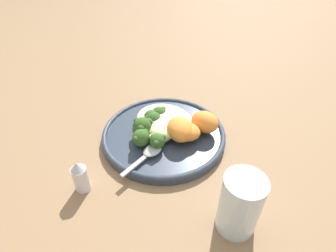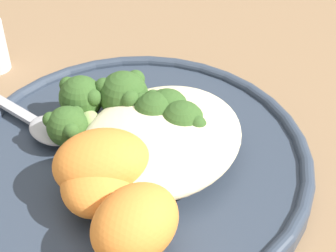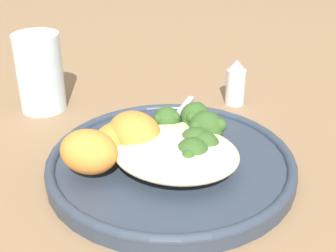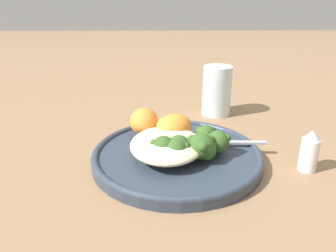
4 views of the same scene
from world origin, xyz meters
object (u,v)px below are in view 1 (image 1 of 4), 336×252
(quinoa_mound, at_px, (165,120))
(sweet_potato_chunk_2, at_px, (186,131))
(broccoli_stalk_5, at_px, (148,137))
(sweet_potato_chunk_0, at_px, (205,122))
(sweet_potato_chunk_1, at_px, (180,129))
(broccoli_stalk_3, at_px, (146,127))
(broccoli_stalk_2, at_px, (155,121))
(salt_shaker, at_px, (80,176))
(broccoli_stalk_4, at_px, (147,130))
(broccoli_stalk_6, at_px, (162,138))
(spoon, at_px, (150,152))
(broccoli_stalk_0, at_px, (162,117))
(broccoli_stalk_1, at_px, (157,121))
(plate, at_px, (164,134))
(water_glass, at_px, (240,204))

(quinoa_mound, bearing_deg, sweet_potato_chunk_2, -5.37)
(broccoli_stalk_5, distance_m, sweet_potato_chunk_0, 0.13)
(sweet_potato_chunk_1, bearing_deg, broccoli_stalk_3, -151.34)
(broccoli_stalk_2, xyz_separation_m, salt_shaker, (-0.01, -0.21, -0.01))
(broccoli_stalk_3, bearing_deg, broccoli_stalk_4, 122.19)
(broccoli_stalk_3, distance_m, sweet_potato_chunk_2, 0.09)
(broccoli_stalk_6, bearing_deg, broccoli_stalk_2, -122.60)
(broccoli_stalk_6, bearing_deg, broccoli_stalk_3, -90.97)
(broccoli_stalk_5, xyz_separation_m, sweet_potato_chunk_2, (0.05, 0.06, 0.00))
(spoon, height_order, salt_shaker, salt_shaker)
(broccoli_stalk_3, bearing_deg, broccoli_stalk_0, -126.79)
(sweet_potato_chunk_0, bearing_deg, broccoli_stalk_6, -116.57)
(quinoa_mound, relative_size, broccoli_stalk_5, 1.32)
(broccoli_stalk_5, bearing_deg, sweet_potato_chunk_1, 169.02)
(quinoa_mound, xyz_separation_m, broccoli_stalk_3, (-0.01, -0.05, 0.00))
(quinoa_mound, bearing_deg, broccoli_stalk_1, -125.05)
(broccoli_stalk_4, xyz_separation_m, salt_shaker, (-0.01, -0.18, -0.00))
(plate, height_order, broccoli_stalk_4, broccoli_stalk_4)
(broccoli_stalk_0, height_order, sweet_potato_chunk_1, sweet_potato_chunk_1)
(plate, bearing_deg, broccoli_stalk_5, -91.60)
(broccoli_stalk_3, bearing_deg, plate, -161.25)
(quinoa_mound, bearing_deg, plate, -56.77)
(quinoa_mound, relative_size, salt_shaker, 2.01)
(broccoli_stalk_5, height_order, spoon, broccoli_stalk_5)
(broccoli_stalk_6, bearing_deg, broccoli_stalk_0, -136.40)
(broccoli_stalk_3, bearing_deg, broccoli_stalk_1, -128.08)
(sweet_potato_chunk_0, bearing_deg, broccoli_stalk_3, -136.38)
(broccoli_stalk_0, distance_m, sweet_potato_chunk_1, 0.07)
(broccoli_stalk_5, xyz_separation_m, salt_shaker, (-0.03, -0.16, -0.00))
(water_glass, bearing_deg, broccoli_stalk_5, 168.31)
(water_glass, bearing_deg, sweet_potato_chunk_1, 151.42)
(broccoli_stalk_4, distance_m, broccoli_stalk_5, 0.03)
(broccoli_stalk_0, height_order, sweet_potato_chunk_2, broccoli_stalk_0)
(plate, distance_m, broccoli_stalk_1, 0.03)
(plate, relative_size, water_glass, 2.52)
(broccoli_stalk_1, bearing_deg, broccoli_stalk_5, 110.52)
(broccoli_stalk_5, bearing_deg, quinoa_mound, -144.05)
(broccoli_stalk_6, bearing_deg, plate, -142.56)
(broccoli_stalk_2, bearing_deg, broccoli_stalk_5, 108.84)
(water_glass, bearing_deg, salt_shaker, -157.42)
(plate, height_order, broccoli_stalk_2, broccoli_stalk_2)
(broccoli_stalk_5, bearing_deg, broccoli_stalk_3, -102.21)
(broccoli_stalk_5, relative_size, salt_shaker, 1.52)
(spoon, bearing_deg, plate, -161.05)
(broccoli_stalk_6, bearing_deg, salt_shaker, -13.57)
(sweet_potato_chunk_0, bearing_deg, sweet_potato_chunk_2, -111.19)
(broccoli_stalk_2, xyz_separation_m, sweet_potato_chunk_1, (0.07, 0.01, 0.01))
(plate, height_order, broccoli_stalk_6, broccoli_stalk_6)
(spoon, bearing_deg, broccoli_stalk_5, -133.36)
(broccoli_stalk_0, height_order, broccoli_stalk_6, broccoli_stalk_0)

